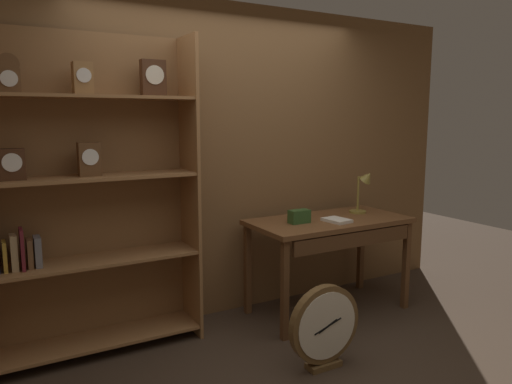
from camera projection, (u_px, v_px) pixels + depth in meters
The scene contains 8 objects.
ground_plane at pixel (317, 379), 3.11m from camera, with size 10.00×10.00×0.00m, color #3D2D21.
back_wood_panel at pixel (225, 162), 4.05m from camera, with size 4.80×0.05×2.60m, color brown.
bookshelf at pixel (86, 196), 3.33m from camera, with size 1.47×0.37×2.26m.
workbench at pixel (331, 230), 4.09m from camera, with size 1.37×0.68×0.82m.
desk_lamp at pixel (364, 188), 4.31m from camera, with size 0.21×0.21×0.40m.
toolbox_small at pixel (299, 216), 3.93m from camera, with size 0.17×0.09×0.11m, color #2D5123.
open_repair_manual at pixel (337, 220), 3.98m from camera, with size 0.16×0.22×0.03m, color silver.
round_clock_large at pixel (325, 326), 3.21m from camera, with size 0.54×0.11×0.58m.
Camera 1 is at (-1.76, -2.32, 1.67)m, focal length 33.78 mm.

